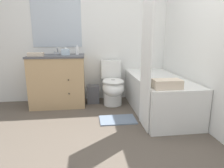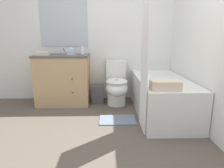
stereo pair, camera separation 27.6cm
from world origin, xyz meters
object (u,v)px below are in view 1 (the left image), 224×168
object	(u,v)px
wastebasket	(93,94)
hand_towel_folded	(36,54)
sink_faucet	(58,52)
bathtub	(158,94)
bath_mat	(118,120)
soap_dispenser	(77,50)
bath_towel_folded	(167,84)
vanity_cabinet	(58,80)
toilet	(112,86)
tissue_box	(66,52)

from	to	relation	value
wastebasket	hand_towel_folded	xyz separation A→B (m)	(-0.88, -0.17, 0.73)
sink_faucet	bathtub	size ratio (longest dim) A/B	0.09
bath_mat	sink_faucet	bearing A→B (deg)	132.98
bathtub	soap_dispenser	distance (m)	1.51
soap_dispenser	bath_mat	bearing A→B (deg)	-56.12
bath_towel_folded	vanity_cabinet	bearing A→B (deg)	140.85
hand_towel_folded	bath_towel_folded	world-z (taller)	hand_towel_folded
toilet	soap_dispenser	size ratio (longest dim) A/B	4.66
soap_dispenser	bath_towel_folded	bearing A→B (deg)	-47.88
wastebasket	soap_dispenser	world-z (taller)	soap_dispenser
sink_faucet	wastebasket	distance (m)	0.95
hand_towel_folded	bath_mat	bearing A→B (deg)	-28.48
toilet	tissue_box	distance (m)	0.96
hand_towel_folded	bath_mat	size ratio (longest dim) A/B	0.46
tissue_box	hand_towel_folded	size ratio (longest dim) A/B	0.55
toilet	hand_towel_folded	size ratio (longest dim) A/B	3.18
wastebasket	sink_faucet	bearing A→B (deg)	165.76
toilet	hand_towel_folded	world-z (taller)	hand_towel_folded
soap_dispenser	sink_faucet	bearing A→B (deg)	159.62
bathtub	toilet	bearing A→B (deg)	147.17
bathtub	bath_mat	bearing A→B (deg)	-158.16
bathtub	tissue_box	xyz separation A→B (m)	(-1.43, 0.53, 0.63)
bath_towel_folded	bath_mat	xyz separation A→B (m)	(-0.54, 0.38, -0.59)
sink_faucet	wastebasket	world-z (taller)	sink_faucet
hand_towel_folded	soap_dispenser	bearing A→B (deg)	17.19
toilet	tissue_box	world-z (taller)	tissue_box
hand_towel_folded	bathtub	bearing A→B (deg)	-11.31
vanity_cabinet	bath_mat	size ratio (longest dim) A/B	1.77
bathtub	bath_towel_folded	size ratio (longest dim) A/B	4.72
tissue_box	soap_dispenser	size ratio (longest dim) A/B	0.80
bathtub	bath_mat	world-z (taller)	bathtub
vanity_cabinet	toilet	size ratio (longest dim) A/B	1.21
tissue_box	soap_dispenser	distance (m)	0.19
soap_dispenser	bath_mat	distance (m)	1.37
soap_dispenser	bath_mat	size ratio (longest dim) A/B	0.31
sink_faucet	hand_towel_folded	bearing A→B (deg)	-132.56
bathtub	hand_towel_folded	size ratio (longest dim) A/B	6.83
sink_faucet	toilet	bearing A→B (deg)	-16.19
bath_mat	bathtub	bearing A→B (deg)	21.84
vanity_cabinet	bath_mat	xyz separation A→B (m)	(0.90, -0.79, -0.43)
soap_dispenser	tissue_box	bearing A→B (deg)	-168.90
tissue_box	bath_towel_folded	world-z (taller)	tissue_box
sink_faucet	hand_towel_folded	xyz separation A→B (m)	(-0.29, -0.32, -0.01)
tissue_box	soap_dispenser	xyz separation A→B (m)	(0.18, 0.04, 0.02)
toilet	wastebasket	size ratio (longest dim) A/B	2.36
bathtub	tissue_box	bearing A→B (deg)	159.56
sink_faucet	tissue_box	distance (m)	0.22
wastebasket	soap_dispenser	size ratio (longest dim) A/B	1.97
toilet	bathtub	distance (m)	0.79
toilet	vanity_cabinet	bearing A→B (deg)	174.18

